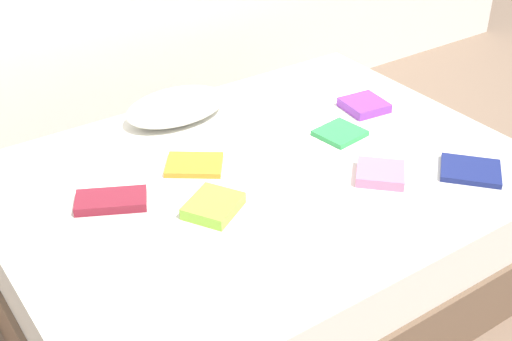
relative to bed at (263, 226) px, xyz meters
The scene contains 10 objects.
ground_plane 0.25m from the bed, ahead, with size 8.00×8.00×0.00m, color #7F6651.
bed is the anchor object (origin of this frame).
pillow 0.64m from the bed, 96.36° to the left, with size 0.45×0.27×0.12m, color white.
textbook_purple 0.73m from the bed, 14.40° to the left, with size 0.17×0.17×0.04m, color purple.
textbook_green 0.50m from the bed, ahead, with size 0.18×0.17×0.02m, color green.
textbook_pink 0.51m from the bed, 40.19° to the right, with size 0.17×0.16×0.04m, color pink.
textbook_maroon 0.64m from the bed, 167.15° to the left, with size 0.25×0.13×0.03m, color maroon.
textbook_lime 0.41m from the bed, 159.50° to the right, with size 0.19×0.16×0.04m, color #8CC638.
textbook_navy 0.82m from the bed, 35.17° to the right, with size 0.22×0.18×0.02m, color navy.
textbook_orange 0.37m from the bed, 138.18° to the left, with size 0.21×0.16×0.02m, color orange.
Camera 1 is at (-1.25, -1.76, 1.87)m, focal length 47.62 mm.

